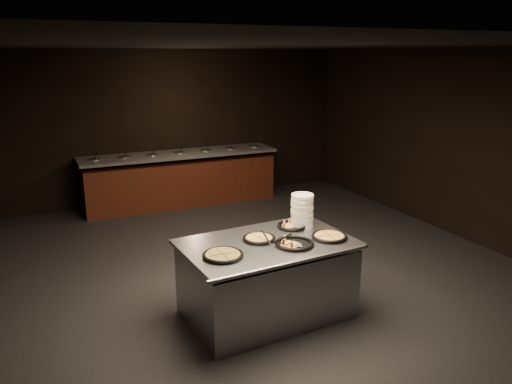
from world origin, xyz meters
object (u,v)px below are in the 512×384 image
Objects in this scene: pan_cheese_whole at (259,238)px; serving_counter at (267,280)px; pan_veggie_whole at (223,255)px; plate_stack at (302,210)px.

serving_counter is at bearing -57.50° from pan_cheese_whole.
pan_cheese_whole is at bearing 118.73° from serving_counter.
pan_veggie_whole is at bearing -166.59° from serving_counter.
serving_counter is at bearing 17.18° from pan_veggie_whole.
serving_counter is 0.48m from pan_cheese_whole.
plate_stack reaches higher than serving_counter.
pan_cheese_whole is (-0.65, -0.20, -0.17)m from plate_stack.
serving_counter is at bearing -153.62° from plate_stack.
pan_cheese_whole is (-0.06, 0.09, 0.47)m from serving_counter.
pan_veggie_whole is at bearing -152.85° from pan_cheese_whole.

